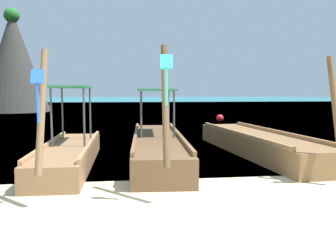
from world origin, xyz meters
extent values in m
plane|color=beige|center=(0.00, 0.00, 0.00)|extent=(120.00, 120.00, 0.00)
plane|color=teal|center=(0.00, 62.41, 0.00)|extent=(120.00, 120.00, 0.00)
cube|color=olive|center=(-2.55, 4.14, 0.26)|extent=(1.18, 5.33, 0.51)
cube|color=#AF7F52|center=(-3.07, 4.15, 0.56)|extent=(0.13, 4.90, 0.10)
cube|color=#AF7F52|center=(-2.02, 4.14, 0.56)|extent=(0.13, 4.90, 0.10)
cylinder|color=brown|center=(-2.57, 1.23, 1.56)|extent=(0.13, 0.92, 2.15)
cube|color=blue|center=(-2.58, 1.01, 2.12)|extent=(0.20, 0.14, 0.25)
cube|color=blue|center=(-2.58, 0.99, 1.69)|extent=(0.03, 0.08, 0.63)
cylinder|color=#4C4C51|center=(-2.94, 4.01, 1.24)|extent=(0.05, 0.05, 1.46)
cylinder|color=#4C4C51|center=(-2.15, 4.00, 1.24)|extent=(0.05, 0.05, 1.46)
cylinder|color=#4C4C51|center=(-2.93, 5.61, 1.24)|extent=(0.05, 0.05, 1.46)
cylinder|color=#4C4C51|center=(-2.14, 5.60, 1.24)|extent=(0.05, 0.05, 1.46)
cube|color=#2D844C|center=(-2.54, 4.81, 2.00)|extent=(0.98, 1.81, 0.06)
cube|color=brown|center=(-0.23, 4.93, 0.30)|extent=(1.71, 7.04, 0.61)
cube|color=brown|center=(-0.84, 4.97, 0.66)|extent=(0.47, 6.41, 0.10)
cube|color=brown|center=(0.37, 4.89, 0.66)|extent=(0.47, 6.41, 0.10)
cylinder|color=brown|center=(-0.46, 1.18, 1.66)|extent=(0.18, 0.96, 2.15)
cube|color=#1ECCBC|center=(-0.48, 0.90, 2.37)|extent=(0.21, 0.16, 0.25)
cube|color=#1ECCBC|center=(-0.48, 0.88, 1.95)|extent=(0.03, 0.08, 0.60)
cylinder|color=#4C4C51|center=(-0.70, 4.78, 1.25)|extent=(0.05, 0.05, 1.28)
cylinder|color=#4C4C51|center=(0.21, 4.73, 1.25)|extent=(0.05, 0.05, 1.28)
cylinder|color=#4C4C51|center=(-0.57, 6.87, 1.25)|extent=(0.05, 0.05, 1.28)
cylinder|color=#4C4C51|center=(0.33, 6.82, 1.25)|extent=(0.05, 0.05, 1.28)
cube|color=#2D844C|center=(-0.18, 5.80, 1.92)|extent=(1.24, 2.36, 0.06)
cube|color=brown|center=(2.84, 5.23, 0.30)|extent=(1.87, 6.91, 0.60)
cube|color=#9F7246|center=(2.18, 5.19, 0.65)|extent=(0.52, 6.27, 0.10)
cube|color=#9F7246|center=(3.49, 5.28, 0.65)|extent=(0.52, 6.27, 0.10)
cylinder|color=brown|center=(3.08, 1.74, 1.60)|extent=(0.16, 0.61, 2.03)
cone|color=#383833|center=(-11.01, 29.97, 4.66)|extent=(6.12, 6.12, 9.32)
cone|color=#3D3D38|center=(-9.27, 30.58, 1.74)|extent=(2.75, 2.75, 3.47)
sphere|color=#236B28|center=(-11.01, 29.97, 8.76)|extent=(1.37, 1.37, 1.37)
sphere|color=red|center=(4.82, 16.64, 0.23)|extent=(0.46, 0.46, 0.46)
camera|label=1|loc=(-1.23, -5.13, 1.88)|focal=38.71mm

